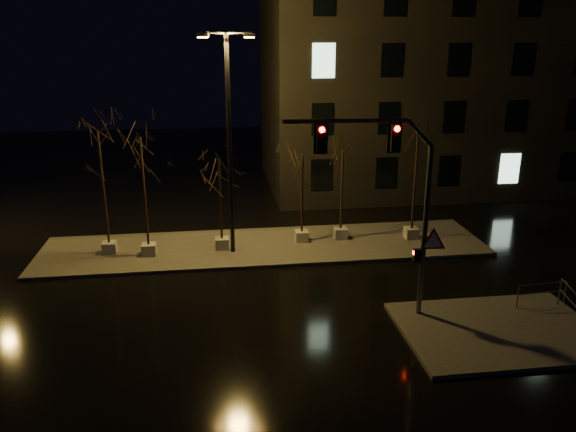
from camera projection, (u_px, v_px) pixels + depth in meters
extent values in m
plane|color=black|center=(280.00, 301.00, 22.46)|extent=(90.00, 90.00, 0.00)
cube|color=#45433D|center=(265.00, 247.00, 28.10)|extent=(22.00, 5.00, 0.15)
cube|color=#45433D|center=(499.00, 330.00, 20.11)|extent=(7.00, 5.00, 0.15)
cube|color=black|center=(448.00, 76.00, 38.94)|extent=(25.00, 12.00, 15.00)
cube|color=#B6B3AA|center=(110.00, 247.00, 27.01)|extent=(0.65, 0.65, 0.55)
cylinder|color=black|center=(103.00, 188.00, 26.10)|extent=(0.11, 0.11, 5.38)
cube|color=#B6B3AA|center=(149.00, 249.00, 26.77)|extent=(0.65, 0.65, 0.55)
cylinder|color=black|center=(144.00, 192.00, 25.90)|extent=(0.11, 0.11, 5.11)
cube|color=#B6B3AA|center=(222.00, 243.00, 27.55)|extent=(0.65, 0.65, 0.55)
cylinder|color=black|center=(220.00, 199.00, 26.85)|extent=(0.11, 0.11, 3.97)
cube|color=#B6B3AA|center=(302.00, 236.00, 28.54)|extent=(0.65, 0.65, 0.55)
cylinder|color=black|center=(302.00, 193.00, 27.85)|extent=(0.11, 0.11, 3.96)
cube|color=#B6B3AA|center=(340.00, 233.00, 28.95)|extent=(0.65, 0.65, 0.55)
cylinder|color=black|center=(342.00, 190.00, 28.24)|extent=(0.11, 0.11, 4.08)
cube|color=#B6B3AA|center=(411.00, 233.00, 28.98)|extent=(0.65, 0.65, 0.55)
cylinder|color=black|center=(415.00, 181.00, 28.14)|extent=(0.11, 0.11, 4.94)
cylinder|color=#505257|center=(425.00, 233.00, 20.27)|extent=(0.19, 0.19, 6.38)
cylinder|color=#505257|center=(346.00, 121.00, 18.79)|extent=(4.26, 0.39, 0.15)
cube|color=black|center=(396.00, 138.00, 19.10)|extent=(0.33, 0.25, 0.96)
cube|color=black|center=(321.00, 139.00, 18.91)|extent=(0.33, 0.25, 0.96)
cube|color=black|center=(417.00, 255.00, 20.52)|extent=(0.24, 0.20, 0.48)
cone|color=red|center=(433.00, 242.00, 20.34)|extent=(1.11, 0.10, 1.11)
sphere|color=#FF0C07|center=(433.00, 128.00, 19.10)|extent=(0.19, 0.19, 0.19)
cylinder|color=black|center=(230.00, 149.00, 25.73)|extent=(0.20, 0.20, 10.12)
cylinder|color=black|center=(226.00, 33.00, 24.18)|extent=(2.20, 0.54, 0.10)
cube|color=#FF9832|center=(203.00, 36.00, 24.29)|extent=(0.55, 0.38, 0.20)
cube|color=#FF9832|center=(249.00, 36.00, 24.16)|extent=(0.55, 0.38, 0.20)
cylinder|color=#505257|center=(518.00, 297.00, 21.54)|extent=(0.05, 0.05, 0.85)
cylinder|color=#505257|center=(565.00, 292.00, 21.95)|extent=(0.05, 0.05, 0.85)
cylinder|color=#505257|center=(543.00, 284.00, 21.60)|extent=(2.07, 0.19, 0.04)
cylinder|color=#505257|center=(542.00, 293.00, 21.72)|extent=(2.07, 0.19, 0.04)
cylinder|color=#505257|center=(560.00, 292.00, 21.80)|extent=(0.06, 0.06, 1.01)
cylinder|color=#505257|center=(574.00, 291.00, 20.57)|extent=(0.52, 2.19, 0.04)
cylinder|color=#505257|center=(572.00, 302.00, 20.71)|extent=(0.52, 2.19, 0.04)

